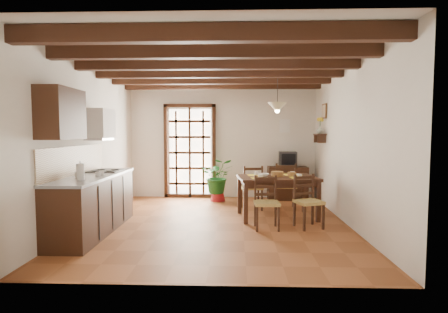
{
  "coord_description": "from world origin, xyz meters",
  "views": [
    {
      "loc": [
        0.31,
        -6.03,
        1.6
      ],
      "look_at": [
        0.1,
        0.4,
        1.15
      ],
      "focal_mm": 28.0,
      "sensor_mm": 36.0,
      "label": 1
    }
  ],
  "objects_px": {
    "chair_near_right": "(308,211)",
    "crt_tv": "(288,159)",
    "dining_table": "(277,182)",
    "chair_near_left": "(266,212)",
    "chair_far_left": "(252,196)",
    "kitchen_counter": "(93,203)",
    "chair_far_right": "(285,194)",
    "potted_plant": "(218,177)",
    "pendant_lamp": "(277,106)",
    "sideboard": "(287,183)"
  },
  "relations": [
    {
      "from": "chair_near_right",
      "to": "crt_tv",
      "type": "bearing_deg",
      "value": 70.83
    },
    {
      "from": "dining_table",
      "to": "chair_near_right",
      "type": "xyz_separation_m",
      "value": [
        0.44,
        -0.68,
        -0.4
      ]
    },
    {
      "from": "chair_near_left",
      "to": "chair_near_right",
      "type": "xyz_separation_m",
      "value": [
        0.7,
        0.09,
        0.0
      ]
    },
    {
      "from": "chair_far_left",
      "to": "kitchen_counter",
      "type": "bearing_deg",
      "value": 25.18
    },
    {
      "from": "chair_far_right",
      "to": "dining_table",
      "type": "bearing_deg",
      "value": 74.81
    },
    {
      "from": "crt_tv",
      "to": "potted_plant",
      "type": "xyz_separation_m",
      "value": [
        -1.65,
        -0.22,
        -0.4
      ]
    },
    {
      "from": "dining_table",
      "to": "chair_near_left",
      "type": "height_order",
      "value": "chair_near_left"
    },
    {
      "from": "chair_near_left",
      "to": "chair_far_right",
      "type": "height_order",
      "value": "chair_far_right"
    },
    {
      "from": "dining_table",
      "to": "chair_near_left",
      "type": "distance_m",
      "value": 0.91
    },
    {
      "from": "chair_near_right",
      "to": "pendant_lamp",
      "type": "relative_size",
      "value": 1.05
    },
    {
      "from": "chair_far_left",
      "to": "pendant_lamp",
      "type": "distance_m",
      "value": 1.93
    },
    {
      "from": "chair_far_right",
      "to": "sideboard",
      "type": "relative_size",
      "value": 1.05
    },
    {
      "from": "dining_table",
      "to": "pendant_lamp",
      "type": "bearing_deg",
      "value": 82.94
    },
    {
      "from": "kitchen_counter",
      "to": "dining_table",
      "type": "distance_m",
      "value": 3.23
    },
    {
      "from": "crt_tv",
      "to": "sideboard",
      "type": "bearing_deg",
      "value": 92.58
    },
    {
      "from": "chair_far_left",
      "to": "sideboard",
      "type": "height_order",
      "value": "chair_far_left"
    },
    {
      "from": "chair_near_left",
      "to": "pendant_lamp",
      "type": "distance_m",
      "value": 2.02
    },
    {
      "from": "kitchen_counter",
      "to": "sideboard",
      "type": "distance_m",
      "value": 4.5
    },
    {
      "from": "potted_plant",
      "to": "chair_far_left",
      "type": "bearing_deg",
      "value": -49.15
    },
    {
      "from": "chair_near_left",
      "to": "chair_far_left",
      "type": "bearing_deg",
      "value": 94.46
    },
    {
      "from": "dining_table",
      "to": "chair_far_right",
      "type": "bearing_deg",
      "value": 64.11
    },
    {
      "from": "dining_table",
      "to": "pendant_lamp",
      "type": "xyz_separation_m",
      "value": [
        -0.0,
        0.1,
        1.4
      ]
    },
    {
      "from": "chair_far_right",
      "to": "potted_plant",
      "type": "xyz_separation_m",
      "value": [
        -1.45,
        0.78,
        0.27
      ]
    },
    {
      "from": "potted_plant",
      "to": "kitchen_counter",
      "type": "bearing_deg",
      "value": -125.53
    },
    {
      "from": "chair_near_right",
      "to": "chair_far_right",
      "type": "distance_m",
      "value": 1.46
    },
    {
      "from": "pendant_lamp",
      "to": "crt_tv",
      "type": "bearing_deg",
      "value": 74.67
    },
    {
      "from": "kitchen_counter",
      "to": "dining_table",
      "type": "relative_size",
      "value": 1.47
    },
    {
      "from": "chair_near_left",
      "to": "chair_near_right",
      "type": "relative_size",
      "value": 0.99
    },
    {
      "from": "potted_plant",
      "to": "sideboard",
      "type": "bearing_deg",
      "value": 7.8
    },
    {
      "from": "kitchen_counter",
      "to": "chair_far_right",
      "type": "height_order",
      "value": "kitchen_counter"
    },
    {
      "from": "chair_near_right",
      "to": "kitchen_counter",
      "type": "bearing_deg",
      "value": 167.31
    },
    {
      "from": "dining_table",
      "to": "chair_far_left",
      "type": "relative_size",
      "value": 1.66
    },
    {
      "from": "chair_far_left",
      "to": "chair_far_right",
      "type": "bearing_deg",
      "value": 178.49
    },
    {
      "from": "chair_near_left",
      "to": "crt_tv",
      "type": "xyz_separation_m",
      "value": [
        0.72,
        2.53,
        0.7
      ]
    },
    {
      "from": "chair_near_left",
      "to": "pendant_lamp",
      "type": "relative_size",
      "value": 1.03
    },
    {
      "from": "chair_far_left",
      "to": "pendant_lamp",
      "type": "bearing_deg",
      "value": 118.83
    },
    {
      "from": "kitchen_counter",
      "to": "sideboard",
      "type": "relative_size",
      "value": 2.44
    },
    {
      "from": "chair_far_left",
      "to": "potted_plant",
      "type": "xyz_separation_m",
      "value": [
        -0.75,
        0.86,
        0.28
      ]
    },
    {
      "from": "chair_near_right",
      "to": "potted_plant",
      "type": "distance_m",
      "value": 2.77
    },
    {
      "from": "chair_far_right",
      "to": "chair_near_right",
      "type": "bearing_deg",
      "value": 100.7
    },
    {
      "from": "chair_far_left",
      "to": "crt_tv",
      "type": "distance_m",
      "value": 1.56
    },
    {
      "from": "sideboard",
      "to": "kitchen_counter",
      "type": "bearing_deg",
      "value": -142.14
    },
    {
      "from": "chair_near_left",
      "to": "sideboard",
      "type": "distance_m",
      "value": 2.64
    },
    {
      "from": "chair_near_right",
      "to": "pendant_lamp",
      "type": "height_order",
      "value": "pendant_lamp"
    },
    {
      "from": "chair_near_left",
      "to": "crt_tv",
      "type": "distance_m",
      "value": 2.72
    },
    {
      "from": "kitchen_counter",
      "to": "potted_plant",
      "type": "height_order",
      "value": "potted_plant"
    },
    {
      "from": "chair_far_right",
      "to": "sideboard",
      "type": "xyz_separation_m",
      "value": [
        0.19,
        1.0,
        0.09
      ]
    },
    {
      "from": "dining_table",
      "to": "crt_tv",
      "type": "height_order",
      "value": "crt_tv"
    },
    {
      "from": "crt_tv",
      "to": "chair_near_right",
      "type": "bearing_deg",
      "value": -87.76
    },
    {
      "from": "chair_far_left",
      "to": "crt_tv",
      "type": "relative_size",
      "value": 2.23
    }
  ]
}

